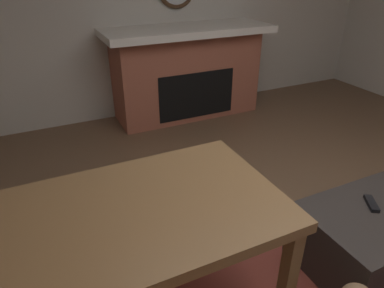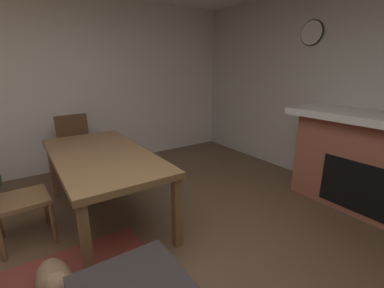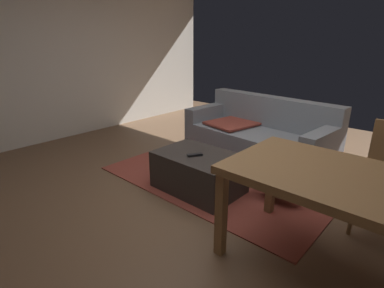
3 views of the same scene
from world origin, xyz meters
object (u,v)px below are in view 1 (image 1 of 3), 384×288
object	(u,v)px
fireplace	(187,72)
dining_table	(96,233)
ottoman_coffee_table	(372,237)
tv_remote	(371,203)

from	to	relation	value
fireplace	dining_table	distance (m)	3.01
fireplace	ottoman_coffee_table	world-z (taller)	fireplace
ottoman_coffee_table	dining_table	world-z (taller)	dining_table
ottoman_coffee_table	dining_table	xyz separation A→B (m)	(1.66, -0.28, 0.46)
fireplace	ottoman_coffee_table	size ratio (longest dim) A/B	2.24
fireplace	ottoman_coffee_table	distance (m)	2.84
dining_table	fireplace	bearing A→B (deg)	-122.68
ottoman_coffee_table	dining_table	size ratio (longest dim) A/B	0.49
fireplace	dining_table	size ratio (longest dim) A/B	1.10
tv_remote	dining_table	bearing A→B (deg)	25.10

